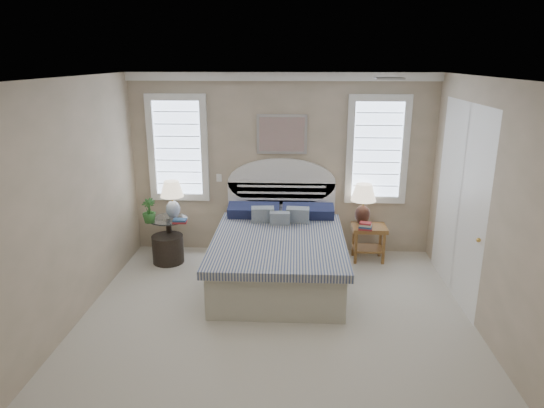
% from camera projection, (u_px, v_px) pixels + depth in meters
% --- Properties ---
extents(floor, '(4.50, 5.00, 0.01)m').
position_uv_depth(floor, '(274.00, 336.00, 5.25)').
color(floor, beige).
rests_on(floor, ground).
extents(ceiling, '(4.50, 5.00, 0.01)m').
position_uv_depth(ceiling, '(274.00, 79.00, 4.47)').
color(ceiling, white).
rests_on(ceiling, wall_back).
extents(wall_back, '(4.50, 0.02, 2.70)m').
position_uv_depth(wall_back, '(282.00, 165.00, 7.25)').
color(wall_back, tan).
rests_on(wall_back, floor).
extents(wall_left, '(0.02, 5.00, 2.70)m').
position_uv_depth(wall_left, '(55.00, 214.00, 4.97)').
color(wall_left, tan).
rests_on(wall_left, floor).
extents(wall_right, '(0.02, 5.00, 2.70)m').
position_uv_depth(wall_right, '(503.00, 221.00, 4.75)').
color(wall_right, tan).
rests_on(wall_right, floor).
extents(crown_molding, '(4.50, 0.08, 0.12)m').
position_uv_depth(crown_molding, '(282.00, 76.00, 6.84)').
color(crown_molding, white).
rests_on(crown_molding, wall_back).
extents(hvac_vent, '(0.30, 0.20, 0.02)m').
position_uv_depth(hvac_vent, '(389.00, 78.00, 5.19)').
color(hvac_vent, '#B2B2B2').
rests_on(hvac_vent, ceiling).
extents(switch_plate, '(0.08, 0.01, 0.12)m').
position_uv_depth(switch_plate, '(219.00, 178.00, 7.34)').
color(switch_plate, white).
rests_on(switch_plate, wall_back).
extents(window_left, '(0.90, 0.06, 1.60)m').
position_uv_depth(window_left, '(178.00, 148.00, 7.23)').
color(window_left, '#C9DEFF').
rests_on(window_left, wall_back).
extents(window_right, '(0.90, 0.06, 1.60)m').
position_uv_depth(window_right, '(377.00, 150.00, 7.09)').
color(window_right, '#C9DEFF').
rests_on(window_right, wall_back).
extents(painting, '(0.74, 0.04, 0.58)m').
position_uv_depth(painting, '(282.00, 134.00, 7.08)').
color(painting, silver).
rests_on(painting, wall_back).
extents(closet_door, '(0.02, 1.80, 2.40)m').
position_uv_depth(closet_door, '(460.00, 202.00, 5.95)').
color(closet_door, white).
rests_on(closet_door, floor).
extents(bed, '(1.72, 2.28, 1.47)m').
position_uv_depth(bed, '(279.00, 252.00, 6.53)').
color(bed, '#B8B5A1').
rests_on(bed, floor).
extents(side_table_left, '(0.56, 0.56, 0.63)m').
position_uv_depth(side_table_left, '(169.00, 234.00, 7.18)').
color(side_table_left, black).
rests_on(side_table_left, floor).
extents(nightstand_right, '(0.50, 0.40, 0.53)m').
position_uv_depth(nightstand_right, '(369.00, 235.00, 7.13)').
color(nightstand_right, '#9C6333').
rests_on(nightstand_right, floor).
extents(floor_pot, '(0.52, 0.52, 0.41)m').
position_uv_depth(floor_pot, '(168.00, 249.00, 7.10)').
color(floor_pot, black).
rests_on(floor_pot, floor).
extents(lamp_left, '(0.36, 0.36, 0.56)m').
position_uv_depth(lamp_left, '(172.00, 195.00, 7.07)').
color(lamp_left, white).
rests_on(lamp_left, side_table_left).
extents(lamp_right, '(0.39, 0.39, 0.61)m').
position_uv_depth(lamp_right, '(363.00, 199.00, 7.12)').
color(lamp_right, black).
rests_on(lamp_right, nightstand_right).
extents(potted_plant, '(0.21, 0.21, 0.35)m').
position_uv_depth(potted_plant, '(149.00, 211.00, 6.89)').
color(potted_plant, '#327D33').
rests_on(potted_plant, side_table_left).
extents(books_left, '(0.20, 0.15, 0.05)m').
position_uv_depth(books_left, '(180.00, 221.00, 6.92)').
color(books_left, maroon).
rests_on(books_left, side_table_left).
extents(books_right, '(0.22, 0.17, 0.11)m').
position_uv_depth(books_right, '(365.00, 226.00, 6.94)').
color(books_right, maroon).
rests_on(books_right, nightstand_right).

